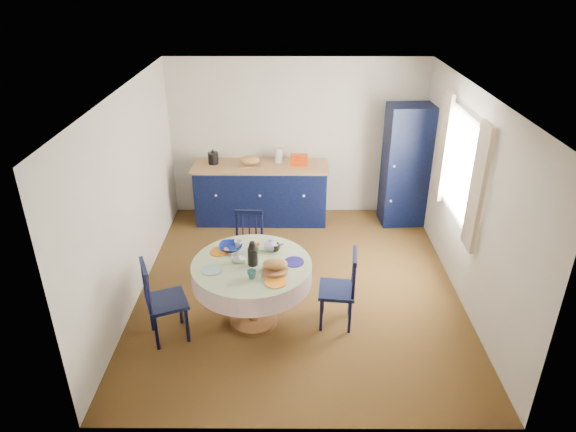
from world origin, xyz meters
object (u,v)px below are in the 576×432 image
mug_b (252,274)px  mug_d (238,244)px  mug_a (236,258)px  mug_c (275,248)px  pantry_cabinet (406,166)px  dining_table (253,273)px  cobalt_bowl (231,247)px  kitchen_counter (261,192)px  chair_left (162,300)px  chair_far (248,246)px  chair_right (340,288)px

mug_b → mug_d: size_ratio=1.04×
mug_a → mug_c: (0.42, 0.23, 0.00)m
pantry_cabinet → dining_table: (-2.18, -2.59, -0.27)m
pantry_cabinet → mug_a: (-2.36, -2.55, -0.10)m
mug_b → cobalt_bowl: mug_b is taller
kitchen_counter → dining_table: size_ratio=1.59×
chair_left → mug_d: 1.05m
pantry_cabinet → mug_d: size_ratio=19.79×
mug_b → mug_d: (-0.20, 0.63, -0.00)m
mug_a → cobalt_bowl: bearing=108.7°
kitchen_counter → chair_far: kitchen_counter is taller
pantry_cabinet → chair_far: 2.86m
kitchen_counter → cobalt_bowl: size_ratio=7.81×
mug_a → mug_c: bearing=28.4°
mug_b → mug_c: (0.23, 0.56, -0.00)m
mug_a → mug_d: size_ratio=1.18×
mug_a → chair_right: bearing=-1.8°
chair_right → cobalt_bowl: bearing=-97.0°
chair_far → mug_d: (-0.05, -0.63, 0.39)m
chair_left → chair_right: 1.96m
kitchen_counter → mug_a: kitchen_counter is taller
mug_a → chair_far: bearing=86.9°
dining_table → chair_far: bearing=97.4°
chair_right → mug_b: size_ratio=9.39×
pantry_cabinet → chair_far: size_ratio=2.09×
mug_b → cobalt_bowl: 0.65m
pantry_cabinet → mug_b: 3.60m
chair_left → chair_far: bearing=-56.9°
chair_left → pantry_cabinet: bearing=-70.7°
kitchen_counter → chair_left: bearing=-107.0°
chair_far → chair_left: bearing=-120.2°
chair_left → mug_c: bearing=-89.4°
chair_left → mug_a: 0.91m
chair_right → kitchen_counter: bearing=-152.6°
dining_table → chair_far: dining_table is taller
chair_left → cobalt_bowl: (0.70, 0.55, 0.34)m
chair_far → cobalt_bowl: 0.79m
cobalt_bowl → mug_c: bearing=-3.2°
pantry_cabinet → chair_far: bearing=-149.3°
chair_far → cobalt_bowl: (-0.14, -0.68, 0.37)m
pantry_cabinet → chair_left: 4.26m
mug_b → chair_right: bearing=16.9°
dining_table → cobalt_bowl: 0.42m
chair_right → mug_c: size_ratio=8.07×
pantry_cabinet → chair_far: (-2.31, -1.61, -0.49)m
mug_b → dining_table: bearing=93.2°
dining_table → chair_far: size_ratio=1.46×
dining_table → mug_d: 0.42m
chair_left → mug_b: chair_left is taller
dining_table → mug_c: 0.40m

